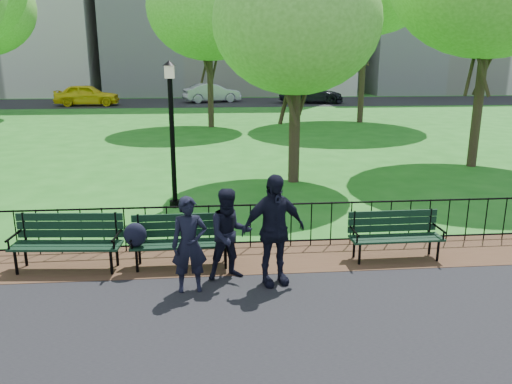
{
  "coord_description": "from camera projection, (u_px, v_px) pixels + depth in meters",
  "views": [
    {
      "loc": [
        -0.12,
        -7.16,
        3.63
      ],
      "look_at": [
        0.66,
        1.5,
        1.27
      ],
      "focal_mm": 35.0,
      "sensor_mm": 36.0,
      "label": 1
    }
  ],
  "objects": [
    {
      "name": "park_bench_main",
      "position": [
        163.0,
        235.0,
        8.74
      ],
      "size": [
        1.86,
        0.56,
        1.0
      ],
      "rotation": [
        0.0,
        0.0,
        0.0
      ],
      "color": "black",
      "rests_on": "ground"
    },
    {
      "name": "person_right",
      "position": [
        273.0,
        230.0,
        8.04
      ],
      "size": [
        1.16,
        0.72,
        1.85
      ],
      "primitive_type": "imported",
      "rotation": [
        0.0,
        0.0,
        0.27
      ],
      "color": "black",
      "rests_on": "asphalt_path"
    },
    {
      "name": "ground",
      "position": [
        223.0,
        296.0,
        7.84
      ],
      "size": [
        120.0,
        120.0,
        0.0
      ],
      "primitive_type": "plane",
      "color": "#20681B"
    },
    {
      "name": "park_bench_left_a",
      "position": [
        68.0,
        236.0,
        8.71
      ],
      "size": [
        1.92,
        0.73,
        1.06
      ],
      "rotation": [
        0.0,
        0.0,
        -0.08
      ],
      "color": "black",
      "rests_on": "ground"
    },
    {
      "name": "dirt_strip",
      "position": [
        221.0,
        258.0,
        9.28
      ],
      "size": [
        60.0,
        1.6,
        0.01
      ],
      "primitive_type": "cube",
      "color": "#3B2618",
      "rests_on": "ground"
    },
    {
      "name": "park_bench_right_a",
      "position": [
        395.0,
        230.0,
        9.18
      ],
      "size": [
        1.7,
        0.55,
        0.96
      ],
      "rotation": [
        0.0,
        0.0,
        0.01
      ],
      "color": "black",
      "rests_on": "ground"
    },
    {
      "name": "sedan_dark",
      "position": [
        311.0,
        94.0,
        40.5
      ],
      "size": [
        5.49,
        2.95,
        1.51
      ],
      "primitive_type": "imported",
      "rotation": [
        0.0,
        0.0,
        1.41
      ],
      "color": "black",
      "rests_on": "far_street"
    },
    {
      "name": "taxi",
      "position": [
        87.0,
        95.0,
        38.32
      ],
      "size": [
        4.87,
        2.1,
        1.64
      ],
      "primitive_type": "imported",
      "rotation": [
        0.0,
        0.0,
        1.61
      ],
      "color": "yellow",
      "rests_on": "far_street"
    },
    {
      "name": "person_left",
      "position": [
        189.0,
        245.0,
        7.81
      ],
      "size": [
        0.59,
        0.42,
        1.55
      ],
      "primitive_type": "imported",
      "rotation": [
        0.0,
        0.0,
        0.08
      ],
      "color": "black",
      "rests_on": "asphalt_path"
    },
    {
      "name": "person_mid",
      "position": [
        230.0,
        234.0,
        8.26
      ],
      "size": [
        0.83,
        0.56,
        1.56
      ],
      "primitive_type": "imported",
      "rotation": [
        0.0,
        0.0,
        0.23
      ],
      "color": "black",
      "rests_on": "asphalt_path"
    },
    {
      "name": "lamppost",
      "position": [
        172.0,
        130.0,
        12.02
      ],
      "size": [
        0.32,
        0.32,
        3.56
      ],
      "color": "black",
      "rests_on": "ground"
    },
    {
      "name": "tree_near_e",
      "position": [
        297.0,
        23.0,
        13.89
      ],
      "size": [
        4.72,
        4.72,
        6.58
      ],
      "color": "#2D2116",
      "rests_on": "ground"
    },
    {
      "name": "sedan_silver",
      "position": [
        212.0,
        93.0,
        41.23
      ],
      "size": [
        4.95,
        2.9,
        1.54
      ],
      "primitive_type": "imported",
      "rotation": [
        0.0,
        0.0,
        1.86
      ],
      "color": "#AEB0B6",
      "rests_on": "far_street"
    },
    {
      "name": "iron_fence",
      "position": [
        219.0,
        225.0,
        9.63
      ],
      "size": [
        24.06,
        0.06,
        1.0
      ],
      "color": "black",
      "rests_on": "ground"
    },
    {
      "name": "tree_far_c",
      "position": [
        209.0,
        7.0,
        25.27
      ],
      "size": [
        6.31,
        6.31,
        8.8
      ],
      "color": "#2D2116",
      "rests_on": "ground"
    },
    {
      "name": "far_street",
      "position": [
        212.0,
        102.0,
        41.49
      ],
      "size": [
        70.0,
        9.0,
        0.01
      ],
      "primitive_type": "cube",
      "color": "black",
      "rests_on": "ground"
    }
  ]
}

